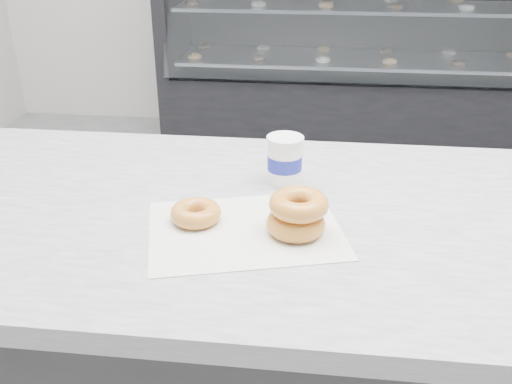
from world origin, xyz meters
The scene contains 6 objects.
ground centered at (0.00, 0.00, 0.00)m, with size 5.00×5.00×0.00m, color gray.
display_case centered at (0.00, 2.12, 0.49)m, with size 2.40×0.74×1.25m.
wax_paper centered at (-0.32, -0.68, 0.90)m, with size 0.34×0.26×0.00m, color silver.
donut_single centered at (-0.42, -0.66, 0.92)m, with size 0.09×0.09×0.03m, color #E3903E.
donut_stack centered at (-0.23, -0.68, 0.94)m, with size 0.15×0.15×0.07m.
coffee_cup centered at (-0.27, -0.47, 0.95)m, with size 0.09×0.09×0.10m.
Camera 1 is at (-0.20, -1.56, 1.41)m, focal length 40.00 mm.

